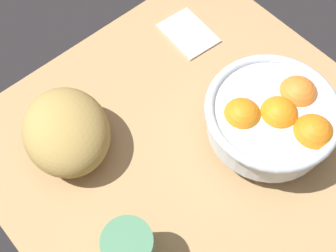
{
  "coord_description": "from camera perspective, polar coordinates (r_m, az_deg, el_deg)",
  "views": [
    {
      "loc": [
        -15.83,
        26.74,
        69.68
      ],
      "look_at": [
        11.33,
        2.75,
        5.0
      ],
      "focal_mm": 48.01,
      "sensor_mm": 36.0,
      "label": 1
    }
  ],
  "objects": [
    {
      "name": "fruit_bowl",
      "position": [
        0.75,
        13.26,
        1.05
      ],
      "size": [
        22.0,
        22.0,
        10.76
      ],
      "color": "silver",
      "rests_on": "ground"
    },
    {
      "name": "napkin_folded",
      "position": [
        0.92,
        2.6,
        11.77
      ],
      "size": [
        11.73,
        8.81,
        0.85
      ],
      "primitive_type": "cube",
      "rotation": [
        0.0,
        0.0,
        -0.08
      ],
      "color": "silver",
      "rests_on": "ground"
    },
    {
      "name": "bread_loaf",
      "position": [
        0.76,
        -12.78,
        -0.67
      ],
      "size": [
        20.12,
        18.5,
        9.67
      ],
      "primitive_type": "ellipsoid",
      "rotation": [
        0.0,
        0.0,
        2.84
      ],
      "color": "#AE8E4B",
      "rests_on": "ground"
    },
    {
      "name": "ground_plane",
      "position": [
        0.78,
        7.12,
        -6.65
      ],
      "size": [
        78.71,
        65.59,
        3.0
      ],
      "primitive_type": "cube",
      "color": "tan"
    },
    {
      "name": "mug",
      "position": [
        0.67,
        -5.02,
        -15.39
      ],
      "size": [
        11.56,
        7.37,
        8.91
      ],
      "color": "#4B855F",
      "rests_on": "ground"
    }
  ]
}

